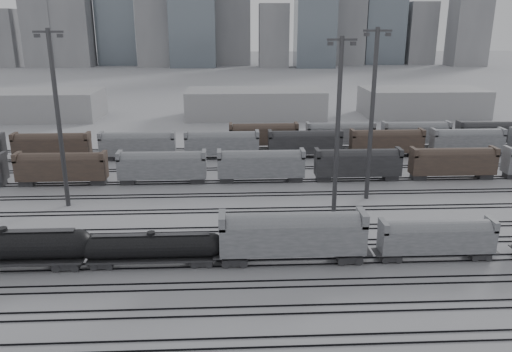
{
  "coord_description": "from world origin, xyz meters",
  "views": [
    {
      "loc": [
        2.97,
        -51.03,
        26.57
      ],
      "look_at": [
        6.65,
        22.34,
        4.0
      ],
      "focal_mm": 35.0,
      "sensor_mm": 36.0,
      "label": 1
    }
  ],
  "objects_px": {
    "tank_car_a": "(5,247)",
    "light_mast_c": "(338,124)",
    "tank_car_b": "(152,247)",
    "hopper_car_a": "(292,233)",
    "hopper_car_b": "(437,236)"
  },
  "relations": [
    {
      "from": "hopper_car_a",
      "to": "light_mast_c",
      "type": "distance_m",
      "value": 19.24
    },
    {
      "from": "tank_car_a",
      "to": "tank_car_b",
      "type": "height_order",
      "value": "tank_car_a"
    },
    {
      "from": "tank_car_b",
      "to": "tank_car_a",
      "type": "bearing_deg",
      "value": 180.0
    },
    {
      "from": "tank_car_b",
      "to": "light_mast_c",
      "type": "relative_size",
      "value": 0.65
    },
    {
      "from": "hopper_car_a",
      "to": "hopper_car_b",
      "type": "xyz_separation_m",
      "value": [
        16.83,
        0.0,
        -0.74
      ]
    },
    {
      "from": "hopper_car_b",
      "to": "light_mast_c",
      "type": "relative_size",
      "value": 0.53
    },
    {
      "from": "tank_car_b",
      "to": "hopper_car_a",
      "type": "distance_m",
      "value": 16.02
    },
    {
      "from": "light_mast_c",
      "to": "tank_car_a",
      "type": "bearing_deg",
      "value": -159.79
    },
    {
      "from": "hopper_car_a",
      "to": "light_mast_c",
      "type": "bearing_deg",
      "value": 61.98
    },
    {
      "from": "tank_car_a",
      "to": "hopper_car_b",
      "type": "height_order",
      "value": "tank_car_a"
    },
    {
      "from": "hopper_car_a",
      "to": "hopper_car_b",
      "type": "relative_size",
      "value": 1.25
    },
    {
      "from": "tank_car_a",
      "to": "hopper_car_b",
      "type": "bearing_deg",
      "value": 0.0
    },
    {
      "from": "tank_car_a",
      "to": "tank_car_b",
      "type": "xyz_separation_m",
      "value": [
        16.22,
        0.0,
        -0.46
      ]
    },
    {
      "from": "hopper_car_b",
      "to": "tank_car_a",
      "type": "bearing_deg",
      "value": 180.0
    },
    {
      "from": "tank_car_a",
      "to": "light_mast_c",
      "type": "height_order",
      "value": "light_mast_c"
    }
  ]
}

